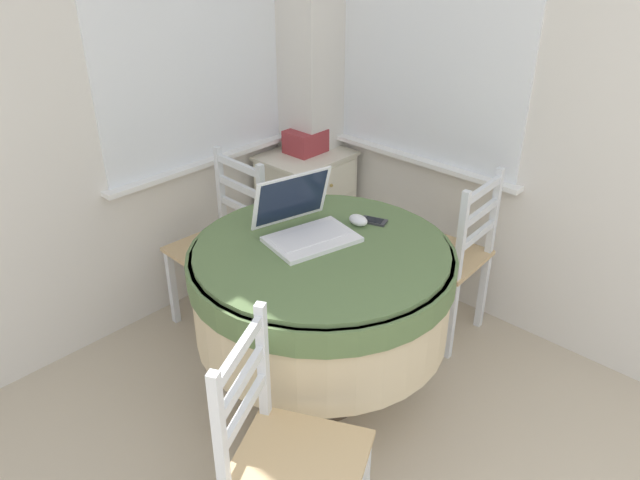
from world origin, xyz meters
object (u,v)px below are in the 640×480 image
cell_phone (374,221)px  dining_chair_near_right_window (448,258)px  storage_box (305,141)px  round_dining_table (322,286)px  computer_mouse (358,220)px  corner_cabinet (307,210)px  dining_chair_near_back_window (223,246)px  dining_chair_camera_near (286,459)px  laptop (305,224)px

cell_phone → dining_chair_near_right_window: dining_chair_near_right_window is taller
dining_chair_near_right_window → cell_phone: bearing=166.7°
cell_phone → storage_box: storage_box is taller
storage_box → round_dining_table: bearing=-132.6°
computer_mouse → corner_cabinet: (0.56, 0.86, -0.44)m
dining_chair_near_back_window → storage_box: size_ratio=4.29×
round_dining_table → dining_chair_camera_near: 0.79m
dining_chair_near_back_window → laptop: bearing=-96.4°
laptop → computer_mouse: laptop is taller
round_dining_table → dining_chair_near_back_window: size_ratio=1.21×
dining_chair_near_right_window → dining_chair_camera_near: same height
cell_phone → dining_chair_near_back_window: (-0.22, 0.79, -0.34)m
round_dining_table → corner_cabinet: size_ratio=1.52×
cell_phone → dining_chair_camera_near: size_ratio=0.14×
laptop → computer_mouse: (0.23, -0.10, -0.03)m
computer_mouse → dining_chair_near_back_window: bearing=101.2°
laptop → dining_chair_camera_near: bearing=-139.7°
storage_box → dining_chair_near_right_window: bearing=-93.1°
corner_cabinet → storage_box: size_ratio=3.41×
cell_phone → dining_chair_near_back_window: size_ratio=0.14×
storage_box → laptop: bearing=-135.7°
cell_phone → dining_chair_near_right_window: size_ratio=0.14×
laptop → corner_cabinet: bearing=44.1°
cell_phone → laptop: bearing=156.4°
dining_chair_near_right_window → corner_cabinet: dining_chair_near_right_window is taller
round_dining_table → cell_phone: bearing=-1.8°
round_dining_table → computer_mouse: size_ratio=12.00×
computer_mouse → dining_chair_near_back_window: dining_chair_near_back_window is taller
laptop → computer_mouse: 0.25m
round_dining_table → dining_chair_camera_near: size_ratio=1.21×
corner_cabinet → round_dining_table: bearing=-132.6°
dining_chair_camera_near → round_dining_table: bearing=34.8°
cell_phone → dining_chair_camera_near: (-0.95, -0.43, -0.34)m
dining_chair_camera_near → storage_box: (1.48, 1.36, 0.34)m
cell_phone → dining_chair_near_right_window: bearing=-13.3°
laptop → cell_phone: size_ratio=3.36×
cell_phone → corner_cabinet: cell_phone is taller
dining_chair_near_back_window → storage_box: (0.74, 0.13, 0.34)m
computer_mouse → dining_chair_near_right_window: size_ratio=0.10×
cell_phone → corner_cabinet: size_ratio=0.17×
cell_phone → dining_chair_near_back_window: dining_chair_near_back_window is taller
laptop → computer_mouse: size_ratio=4.58×
computer_mouse → storage_box: size_ratio=0.43×
laptop → dining_chair_near_right_window: laptop is taller
computer_mouse → dining_chair_near_back_window: size_ratio=0.10×
cell_phone → corner_cabinet: 1.10m
laptop → cell_phone: 0.32m
dining_chair_near_back_window → corner_cabinet: size_ratio=1.26×
computer_mouse → storage_box: bearing=56.5°
computer_mouse → dining_chair_camera_near: (-0.89, -0.46, -0.36)m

